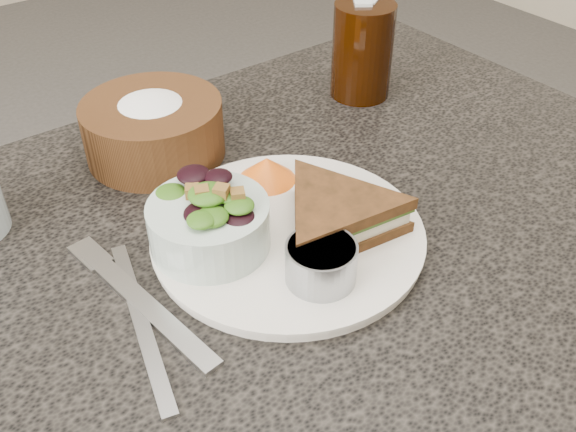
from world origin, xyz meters
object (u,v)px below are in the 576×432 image
(dinner_plate, at_px, (288,235))
(bread_basket, at_px, (152,120))
(dressing_ramekin, at_px, (321,263))
(sandwich, at_px, (335,216))
(cola_glass, at_px, (363,46))
(salad_bowl, at_px, (209,218))

(dinner_plate, relative_size, bread_basket, 1.65)
(dressing_ramekin, distance_m, bread_basket, 0.29)
(sandwich, distance_m, cola_glass, 0.32)
(salad_bowl, bearing_deg, dressing_ramekin, -61.32)
(dinner_plate, height_order, dressing_ramekin, dressing_ramekin)
(bread_basket, height_order, cola_glass, cola_glass)
(dressing_ramekin, relative_size, cola_glass, 0.47)
(salad_bowl, xyz_separation_m, bread_basket, (0.04, 0.19, 0.00))
(bread_basket, bearing_deg, cola_glass, -6.05)
(dressing_ramekin, distance_m, cola_glass, 0.39)
(salad_bowl, height_order, cola_glass, cola_glass)
(salad_bowl, bearing_deg, sandwich, -27.96)
(dinner_plate, relative_size, cola_glass, 1.95)
(salad_bowl, bearing_deg, bread_basket, 77.57)
(dinner_plate, bearing_deg, dressing_ramekin, -103.81)
(dinner_plate, xyz_separation_m, bread_basket, (-0.03, 0.22, 0.04))
(dinner_plate, relative_size, sandwich, 1.72)
(bread_basket, bearing_deg, sandwich, -75.39)
(dressing_ramekin, bearing_deg, sandwich, 38.82)
(salad_bowl, distance_m, dressing_ramekin, 0.12)
(sandwich, relative_size, dressing_ramekin, 2.41)
(sandwich, height_order, cola_glass, cola_glass)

